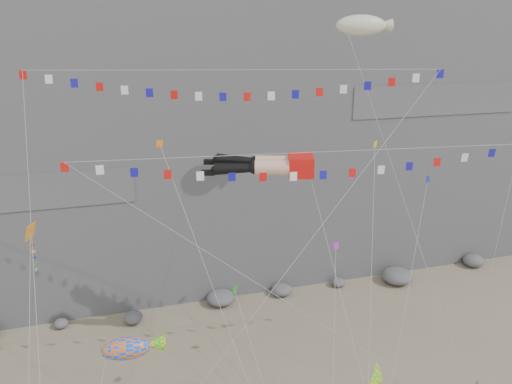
# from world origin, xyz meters

# --- Properties ---
(cliff) EXTENTS (80.00, 28.00, 50.00)m
(cliff) POSITION_xyz_m (0.00, 32.00, 25.00)
(cliff) COLOR slate
(cliff) RESTS_ON ground
(talus_boulders) EXTENTS (60.00, 3.00, 1.20)m
(talus_boulders) POSITION_xyz_m (0.00, 17.00, 0.60)
(talus_boulders) COLOR slate
(talus_boulders) RESTS_ON ground
(legs_kite) EXTENTS (7.79, 19.20, 22.44)m
(legs_kite) POSITION_xyz_m (1.73, 7.85, 15.54)
(legs_kite) COLOR red
(legs_kite) RESTS_ON ground
(flag_banner_upper) EXTENTS (25.42, 16.04, 28.08)m
(flag_banner_upper) POSITION_xyz_m (-0.74, 7.66, 21.90)
(flag_banner_upper) COLOR red
(flag_banner_upper) RESTS_ON ground
(flag_banner_lower) EXTENTS (28.33, 6.93, 20.20)m
(flag_banner_lower) POSITION_xyz_m (2.99, 4.04, 17.18)
(flag_banner_lower) COLOR red
(flag_banner_lower) RESTS_ON ground
(harlequin_kite) EXTENTS (1.87, 9.25, 16.02)m
(harlequin_kite) POSITION_xyz_m (-13.22, 4.42, 13.68)
(harlequin_kite) COLOR red
(harlequin_kite) RESTS_ON ground
(fish_windsock) EXTENTS (5.83, 4.78, 10.02)m
(fish_windsock) POSITION_xyz_m (-8.71, -0.07, 8.37)
(fish_windsock) COLOR orange
(fish_windsock) RESTS_ON ground
(delta_kite) EXTENTS (2.28, 4.70, 8.28)m
(delta_kite) POSITION_xyz_m (3.85, -4.14, 6.57)
(delta_kite) COLOR yellow
(delta_kite) RESTS_ON ground
(blimp_windsock) EXTENTS (5.99, 13.58, 27.83)m
(blimp_windsock) POSITION_xyz_m (9.05, 9.90, 24.60)
(blimp_windsock) COLOR beige
(blimp_windsock) RESTS_ON ground
(small_kite_a) EXTENTS (5.44, 12.10, 21.72)m
(small_kite_a) POSITION_xyz_m (-5.59, 6.00, 17.20)
(small_kite_a) COLOR orange
(small_kite_a) RESTS_ON ground
(small_kite_b) EXTENTS (4.61, 9.65, 14.52)m
(small_kite_b) POSITION_xyz_m (5.10, 4.05, 10.46)
(small_kite_b) COLOR #B220BF
(small_kite_b) RESTS_ON ground
(small_kite_c) EXTENTS (2.12, 9.99, 13.13)m
(small_kite_c) POSITION_xyz_m (-2.09, 2.74, 9.10)
(small_kite_c) COLOR #189D23
(small_kite_c) RESTS_ON ground
(small_kite_d) EXTENTS (7.81, 14.73, 22.88)m
(small_kite_d) POSITION_xyz_m (9.42, 7.40, 16.05)
(small_kite_d) COLOR gold
(small_kite_d) RESTS_ON ground
(small_kite_e) EXTENTS (8.48, 9.45, 18.97)m
(small_kite_e) POSITION_xyz_m (11.27, 3.63, 14.43)
(small_kite_e) COLOR #1613A6
(small_kite_e) RESTS_ON ground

